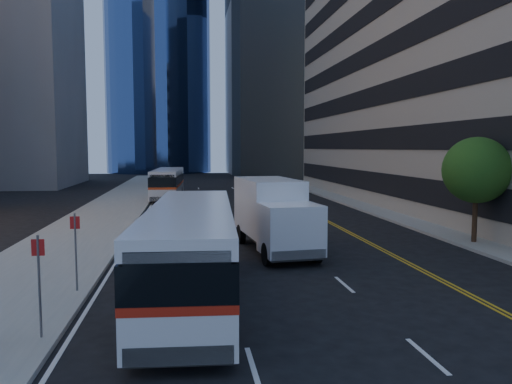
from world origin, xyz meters
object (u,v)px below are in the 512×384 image
street_tree (477,170)px  bus_front (191,248)px  box_truck (274,214)px  bus_rear (168,183)px

street_tree → bus_front: size_ratio=0.45×
box_truck → bus_rear: bearing=96.7°
street_tree → bus_front: (-13.75, -6.87, -2.05)m
street_tree → box_truck: size_ratio=0.73×
box_truck → bus_front: bearing=-125.7°
bus_front → bus_rear: size_ratio=1.07×
bus_front → box_truck: 7.71m
bus_front → bus_rear: bearing=96.7°
street_tree → bus_rear: bearing=122.4°
bus_rear → street_tree: bearing=-54.7°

